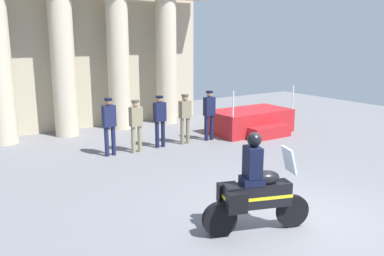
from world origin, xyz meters
TOP-DOWN VIEW (x-y plane):
  - ground_plane at (0.00, 0.00)m, footprint 28.00×28.00m
  - colonnade_backdrop at (-0.62, 10.02)m, footprint 10.08×1.68m
  - reviewing_stand at (4.27, 6.19)m, footprint 3.02×2.18m
  - officer_in_row_0 at (-1.36, 6.18)m, footprint 0.39×0.24m
  - officer_in_row_1 at (-0.53, 6.08)m, footprint 0.39×0.24m
  - officer_in_row_2 at (0.38, 6.21)m, footprint 0.39×0.24m
  - officer_in_row_3 at (1.30, 6.14)m, footprint 0.39×0.24m
  - officer_in_row_4 at (2.27, 6.11)m, footprint 0.39×0.24m
  - motorcycle_with_rider at (-1.05, 0.03)m, footprint 2.02×0.95m

SIDE VIEW (x-z plane):
  - ground_plane at x=0.00m, z-range 0.00..0.00m
  - reviewing_stand at x=4.27m, z-range -0.47..1.29m
  - motorcycle_with_rider at x=-1.05m, z-range -0.16..1.74m
  - officer_in_row_1 at x=-0.53m, z-range 0.15..1.80m
  - officer_in_row_3 at x=1.30m, z-range 0.15..1.83m
  - officer_in_row_2 at x=0.38m, z-range 0.15..1.85m
  - officer_in_row_4 at x=2.27m, z-range 0.16..1.89m
  - officer_in_row_0 at x=-1.36m, z-range 0.16..1.92m
  - colonnade_backdrop at x=-0.62m, z-range 0.09..6.26m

